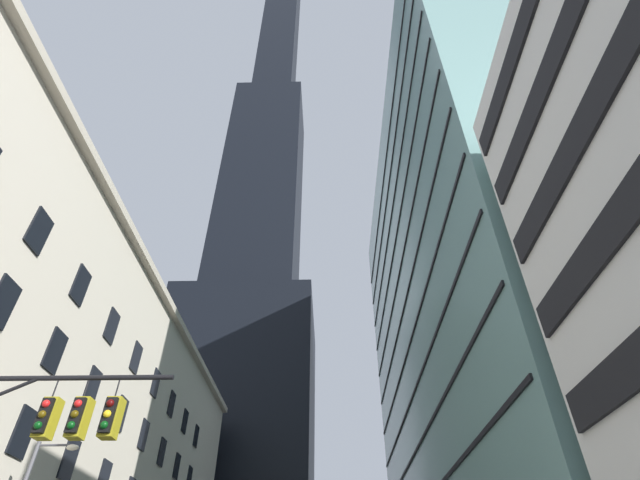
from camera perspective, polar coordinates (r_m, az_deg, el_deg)
name	(u,v)px	position (r m, az deg, el deg)	size (l,w,h in m)	color
station_building	(19,426)	(42.10, -33.16, -18.69)	(16.18, 60.64, 24.03)	beige
dark_skyscraper	(258,237)	(107.58, -7.65, 0.35)	(25.99, 25.99, 230.49)	black
glass_office_midrise	(483,305)	(48.99, 19.53, -7.55)	(16.48, 48.98, 50.56)	gray
traffic_signal_mast	(28,439)	(14.98, -32.40, -20.06)	(6.43, 0.63, 6.64)	black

